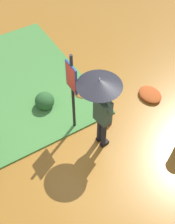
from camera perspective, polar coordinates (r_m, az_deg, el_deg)
name	(u,v)px	position (r m, az deg, el deg)	size (l,w,h in m)	color
ground_plane	(100,141)	(7.55, 2.33, -5.38)	(18.00, 18.00, 0.00)	#9E6623
grass_verge	(9,86)	(9.02, -14.36, 4.72)	(4.80, 4.00, 0.05)	#47843D
person_with_umbrella	(101,97)	(6.36, 2.51, 2.83)	(0.96, 0.96, 2.04)	black
info_sign_post	(72,86)	(6.73, -2.88, 4.86)	(0.44, 0.07, 2.30)	black
handbag	(107,118)	(7.83, 3.67, -1.10)	(0.32, 0.20, 0.37)	brown
shrub_cluster	(45,100)	(8.17, -7.98, 2.16)	(0.56, 0.51, 0.46)	#285628
leaf_pile_by_bench	(81,93)	(8.52, -1.29, 3.58)	(0.46, 0.36, 0.10)	#A86023
leaf_pile_far_path	(150,94)	(8.61, 11.58, 3.24)	(0.71, 0.56, 0.16)	#B74C1E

